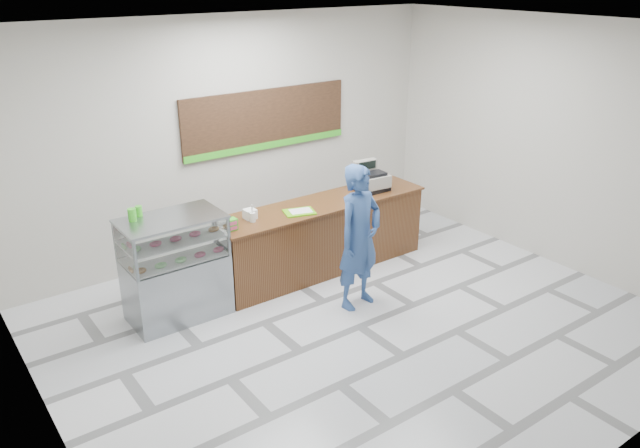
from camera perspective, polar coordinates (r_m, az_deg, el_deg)
floor at (r=7.75m, az=3.67°, el=-9.34°), size 7.00×7.00×0.00m
back_wall at (r=9.38m, az=-7.88°, el=7.89°), size 7.00×0.00×7.00m
ceiling at (r=6.61m, az=4.45°, el=17.38°), size 7.00×7.00×0.00m
sales_counter at (r=8.89m, az=0.15°, el=-1.14°), size 3.26×0.76×1.03m
display_case at (r=7.85m, az=-13.09°, el=-3.87°), size 1.22×0.72×1.33m
menu_board at (r=9.56m, az=-4.89°, el=9.44°), size 2.80×0.06×0.90m
cash_register at (r=9.21m, az=4.56°, el=4.10°), size 0.49×0.51×0.42m
card_terminal at (r=9.13m, az=4.07°, el=3.05°), size 0.09×0.16×0.04m
serving_tray at (r=8.34m, az=-1.89°, el=1.11°), size 0.47×0.40×0.02m
napkin_box at (r=8.18m, az=-6.43°, el=0.92°), size 0.15×0.15×0.13m
straw_cup at (r=8.08m, az=-6.19°, el=0.63°), size 0.08×0.08×0.12m
promo_box at (r=7.85m, az=-8.22°, el=-0.05°), size 0.17×0.12×0.15m
donut_decal at (r=8.82m, az=3.64°, el=2.22°), size 0.15×0.15×0.00m
green_cup_left at (r=7.58m, az=-16.80°, el=0.80°), size 0.10×0.10×0.15m
green_cup_right at (r=7.70m, az=-16.24°, el=1.14°), size 0.08×0.08×0.13m
customer at (r=7.82m, az=3.63°, el=-1.22°), size 0.75×0.55×1.88m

